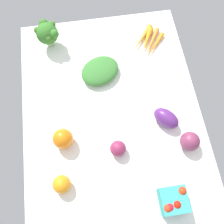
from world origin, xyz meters
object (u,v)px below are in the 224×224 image
object	(u,v)px
carrot_bunch	(148,41)
red_onion_near_basket	(119,148)
eggplant	(166,118)
red_onion_center	(190,141)
bell_pepper_orange	(63,139)
broccoli_head	(47,33)
berry_basket	(173,201)
leafy_greens_clump	(100,71)
heirloom_tomato_orange	(62,184)

from	to	relation	value
carrot_bunch	red_onion_near_basket	xyz separation A→B (cm)	(49.90, -22.18, 1.87)
eggplant	red_onion_center	size ratio (longest dim) A/B	1.44
carrot_bunch	bell_pepper_orange	bearing A→B (deg)	-45.36
red_onion_near_basket	broccoli_head	size ratio (longest dim) A/B	0.51
berry_basket	leafy_greens_clump	bearing A→B (deg)	-161.81
carrot_bunch	red_onion_center	world-z (taller)	red_onion_center
bell_pepper_orange	heirloom_tomato_orange	xyz separation A→B (cm)	(17.21, -1.98, -0.99)
bell_pepper_orange	red_onion_near_basket	size ratio (longest dim) A/B	1.39
heirloom_tomato_orange	broccoli_head	bearing A→B (deg)	-179.53
eggplant	bell_pepper_orange	size ratio (longest dim) A/B	1.26
eggplant	carrot_bunch	bearing A→B (deg)	134.67
carrot_bunch	bell_pepper_orange	world-z (taller)	bell_pepper_orange
red_onion_near_basket	heirloom_tomato_orange	distance (cm)	25.54
carrot_bunch	berry_basket	world-z (taller)	berry_basket
carrot_bunch	eggplant	distance (cm)	40.40
red_onion_center	eggplant	bearing A→B (deg)	-148.14
red_onion_center	broccoli_head	bearing A→B (deg)	-137.91
red_onion_near_basket	red_onion_center	size ratio (longest dim) A/B	0.82
red_onion_near_basket	broccoli_head	bearing A→B (deg)	-156.96
red_onion_near_basket	bell_pepper_orange	bearing A→B (deg)	-107.85
red_onion_center	heirloom_tomato_orange	distance (cm)	52.34
heirloom_tomato_orange	carrot_bunch	bearing A→B (deg)	142.91
red_onion_center	bell_pepper_orange	bearing A→B (deg)	-99.63
berry_basket	red_onion_near_basket	bearing A→B (deg)	-143.33
eggplant	red_onion_center	distance (cm)	13.08
carrot_bunch	leafy_greens_clump	size ratio (longest dim) A/B	1.06
eggplant	red_onion_near_basket	bearing A→B (deg)	-110.00
bell_pepper_orange	red_onion_center	xyz separation A→B (cm)	(8.42, 49.62, -0.55)
red_onion_near_basket	red_onion_center	bearing A→B (deg)	86.89
red_onion_near_basket	heirloom_tomato_orange	bearing A→B (deg)	-66.14
red_onion_center	berry_basket	bearing A→B (deg)	-29.59
broccoli_head	heirloom_tomato_orange	world-z (taller)	broccoli_head
leafy_greens_clump	heirloom_tomato_orange	bearing A→B (deg)	-23.83
bell_pepper_orange	leafy_greens_clump	bearing A→B (deg)	147.70
eggplant	bell_pepper_orange	distance (cm)	42.82
leafy_greens_clump	red_onion_near_basket	bearing A→B (deg)	4.28
bell_pepper_orange	berry_basket	world-z (taller)	bell_pepper_orange
broccoli_head	heirloom_tomato_orange	xyz separation A→B (cm)	(66.51, 0.55, -4.27)
eggplant	bell_pepper_orange	xyz separation A→B (cm)	(2.68, -42.72, 1.04)
bell_pepper_orange	berry_basket	bearing A→B (deg)	52.51
bell_pepper_orange	broccoli_head	xyz separation A→B (cm)	(-49.30, -2.52, 3.28)
red_onion_center	berry_basket	distance (cm)	23.75
berry_basket	heirloom_tomato_orange	size ratio (longest dim) A/B	1.40
carrot_bunch	heirloom_tomato_orange	distance (cm)	75.54
red_onion_near_basket	broccoli_head	xyz separation A→B (cm)	(-56.18, -23.90, 4.52)
heirloom_tomato_orange	red_onion_near_basket	bearing A→B (deg)	113.86
eggplant	broccoli_head	bearing A→B (deg)	-180.00
leafy_greens_clump	broccoli_head	size ratio (longest dim) A/B	1.40
broccoli_head	berry_basket	xyz separation A→B (cm)	(78.37, 40.42, -3.95)
broccoli_head	berry_basket	world-z (taller)	broccoli_head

